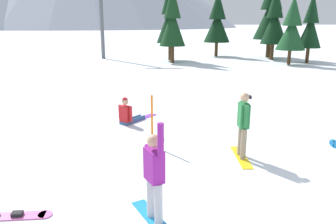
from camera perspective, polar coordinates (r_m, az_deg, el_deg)
name	(u,v)px	position (r m, az deg, el deg)	size (l,w,h in m)	color
snowboarder_foreground	(154,176)	(6.00, -2.38, -10.82)	(0.89, 1.52, 1.96)	#1E8CD8
snowboarder_midground	(243,124)	(8.99, 12.76, -2.01)	(0.36, 1.54, 1.79)	yellow
snowboarder_background	(129,114)	(12.07, -6.75, -0.31)	(1.41, 1.55, 0.99)	#335184
loose_snowboard_near_right	(5,216)	(7.23, -26.10, -15.72)	(1.73, 0.30, 0.09)	pink
trail_marker_pole	(152,121)	(9.67, -2.75, -1.55)	(0.06, 0.06, 1.53)	orange
pine_tree_leaning	(172,20)	(29.89, 0.77, 15.43)	(2.29, 2.29, 6.73)	#472D19
pine_tree_young	(217,21)	(36.15, 8.44, 15.18)	(2.74, 2.74, 6.65)	#472D19
pine_tree_slender	(311,25)	(32.27, 23.27, 13.56)	(2.03, 2.03, 6.04)	#472D19
pine_tree_tall	(292,27)	(30.37, 20.48, 13.43)	(2.43, 2.43, 5.67)	#472D19
pine_tree_short	(170,16)	(31.96, 0.40, 16.07)	(2.58, 2.58, 7.40)	#472D19
pine_tree_twin	(274,20)	(33.82, 17.78, 14.81)	(2.37, 2.37, 6.84)	#472D19
pine_tree_broad	(271,12)	(36.13, 17.24, 16.11)	(3.23, 3.23, 8.30)	#472D19
ski_lift_tower	(101,3)	(34.02, -11.44, 17.90)	(2.88, 0.36, 9.38)	#595B60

